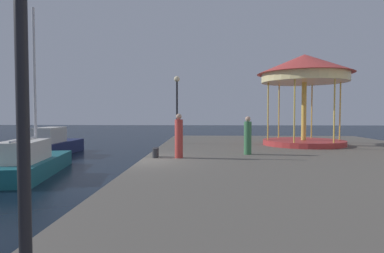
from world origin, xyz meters
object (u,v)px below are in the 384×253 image
(person_far_corner, at_px, (248,137))
(person_near_carousel, at_px, (179,137))
(motorboat_navy, at_px, (55,145))
(bollard_center, at_px, (156,152))
(lamp_post_mid_promenade, at_px, (177,97))
(carousel, at_px, (304,77))
(bollard_north, at_px, (155,153))
(sailboat_teal, at_px, (30,162))

(person_far_corner, bearing_deg, person_near_carousel, -156.96)
(motorboat_navy, bearing_deg, bollard_center, -40.78)
(person_near_carousel, bearing_deg, lamp_post_mid_promenade, 95.69)
(carousel, relative_size, bollard_north, 13.71)
(sailboat_teal, bearing_deg, bollard_center, 3.37)
(bollard_center, relative_size, person_near_carousel, 0.22)
(person_far_corner, bearing_deg, bollard_center, -167.31)
(carousel, relative_size, person_far_corner, 3.16)
(bollard_center, bearing_deg, sailboat_teal, -176.63)
(carousel, height_order, person_far_corner, carousel)
(person_near_carousel, bearing_deg, person_far_corner, 23.04)
(person_far_corner, bearing_deg, bollard_north, -162.13)
(person_near_carousel, relative_size, person_far_corner, 1.07)
(carousel, height_order, bollard_center, carousel)
(motorboat_navy, distance_m, carousel, 16.14)
(sailboat_teal, bearing_deg, person_near_carousel, -0.51)
(lamp_post_mid_promenade, distance_m, person_near_carousel, 6.88)
(bollard_north, bearing_deg, carousel, 36.16)
(person_far_corner, bearing_deg, sailboat_teal, -172.58)
(lamp_post_mid_promenade, relative_size, person_far_corner, 2.41)
(motorboat_navy, distance_m, person_far_corner, 13.02)
(bollard_north, xyz_separation_m, person_near_carousel, (1.00, 0.01, 0.67))
(motorboat_navy, xyz_separation_m, bollard_north, (7.65, -6.96, 0.34))
(motorboat_navy, bearing_deg, person_near_carousel, -38.79)
(carousel, relative_size, lamp_post_mid_promenade, 1.31)
(bollard_north, distance_m, bollard_center, 0.39)
(motorboat_navy, xyz_separation_m, person_near_carousel, (8.65, -6.95, 1.02))
(carousel, bearing_deg, lamp_post_mid_promenade, 174.09)
(sailboat_teal, relative_size, person_near_carousel, 3.98)
(bollard_north, bearing_deg, bollard_center, 94.64)
(motorboat_navy, relative_size, bollard_north, 12.76)
(bollard_north, distance_m, person_far_corner, 4.29)
(motorboat_navy, height_order, bollard_north, motorboat_navy)
(sailboat_teal, height_order, carousel, sailboat_teal)
(carousel, bearing_deg, bollard_north, -143.84)
(motorboat_navy, height_order, person_far_corner, person_far_corner)
(person_far_corner, bearing_deg, carousel, 49.17)
(carousel, distance_m, person_near_carousel, 9.52)
(sailboat_teal, bearing_deg, motorboat_navy, 107.71)
(motorboat_navy, distance_m, lamp_post_mid_promenade, 8.56)
(carousel, distance_m, lamp_post_mid_promenade, 7.68)
(sailboat_teal, relative_size, carousel, 1.35)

